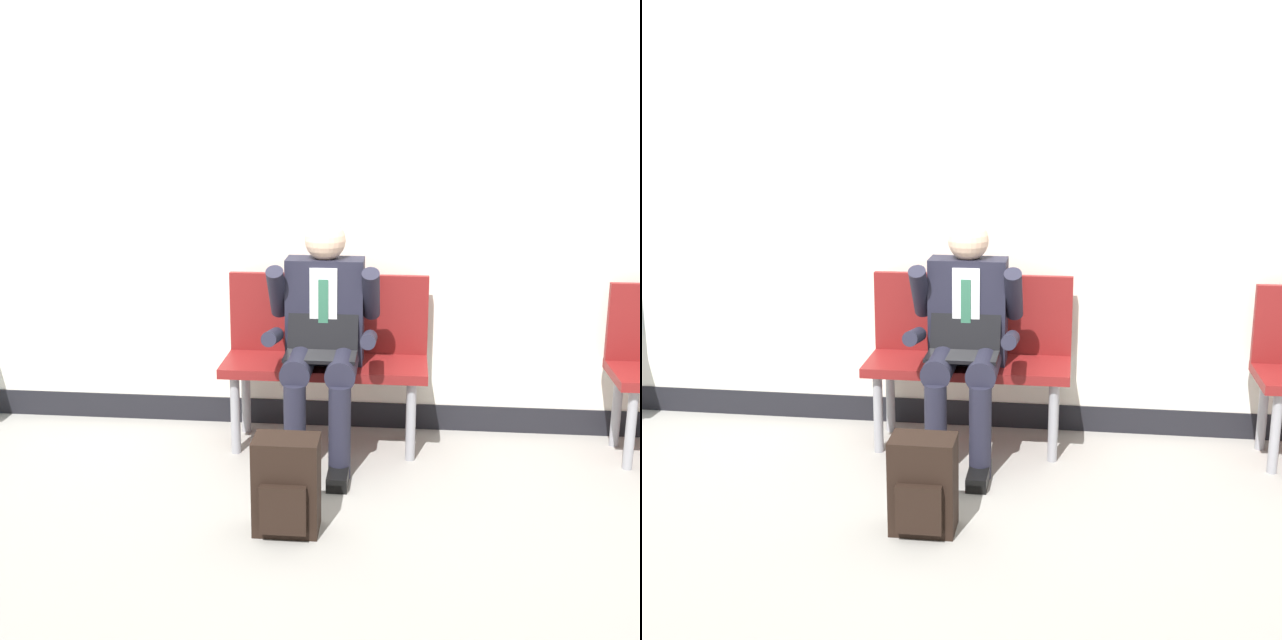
% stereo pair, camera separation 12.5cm
% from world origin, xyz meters
% --- Properties ---
extents(ground_plane, '(18.00, 18.00, 0.00)m').
position_xyz_m(ground_plane, '(0.00, 0.00, 0.00)').
color(ground_plane, gray).
extents(station_wall, '(6.06, 0.14, 2.74)m').
position_xyz_m(station_wall, '(0.00, 0.56, 1.36)').
color(station_wall, beige).
rests_on(station_wall, ground).
extents(bench_with_person, '(1.07, 0.42, 0.91)m').
position_xyz_m(bench_with_person, '(0.01, 0.28, 0.53)').
color(bench_with_person, maroon).
rests_on(bench_with_person, ground).
extents(person_seated, '(0.57, 0.70, 1.22)m').
position_xyz_m(person_seated, '(0.01, 0.09, 0.65)').
color(person_seated, '#1E1E2D').
rests_on(person_seated, ground).
extents(backpack, '(0.28, 0.23, 0.43)m').
position_xyz_m(backpack, '(-0.06, -0.75, 0.21)').
color(backpack, black).
rests_on(backpack, ground).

